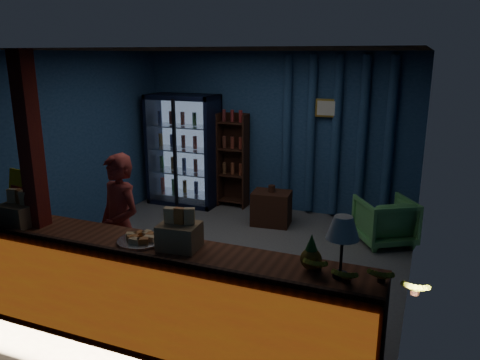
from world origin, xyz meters
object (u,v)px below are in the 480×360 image
at_px(green_chair, 385,221).
at_px(pastry_tray, 141,239).
at_px(shopkeeper, 120,227).
at_px(table_lamp, 343,230).

distance_m(green_chair, pastry_tray, 3.71).
xyz_separation_m(shopkeeper, pastry_tray, (0.66, -0.58, 0.19)).
distance_m(shopkeeper, green_chair, 3.61).
bearing_deg(pastry_tray, shopkeeper, 138.70).
relative_size(pastry_tray, table_lamp, 0.88).
height_order(shopkeeper, pastry_tray, shopkeeper).
xyz_separation_m(shopkeeper, green_chair, (2.47, 2.59, -0.46)).
bearing_deg(table_lamp, pastry_tray, 179.63).
bearing_deg(shopkeeper, pastry_tray, -21.08).
height_order(green_chair, table_lamp, table_lamp).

